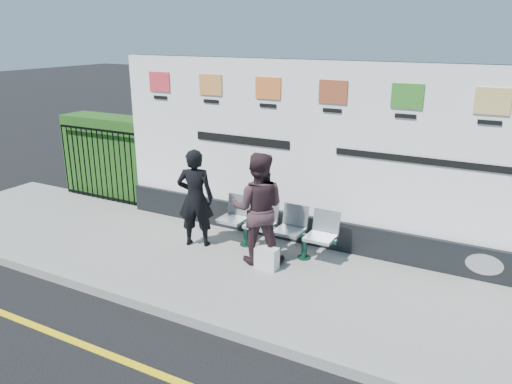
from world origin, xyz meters
TOP-DOWN VIEW (x-y plane):
  - ground at (0.00, 0.00)m, footprint 80.00×80.00m
  - pavement at (0.00, 2.50)m, footprint 14.00×3.00m
  - kerb at (0.00, 1.00)m, footprint 14.00×0.18m
  - yellow_line at (0.00, 0.00)m, footprint 14.00×0.10m
  - billboard at (0.50, 3.85)m, footprint 8.00×0.30m
  - hedge at (-4.58, 4.30)m, footprint 2.35×0.70m
  - railing at (-4.58, 3.85)m, footprint 2.05×0.06m
  - bench at (-0.18, 3.21)m, footprint 2.02×0.56m
  - woman_left at (-1.45, 2.85)m, footprint 0.70×0.59m
  - woman_right at (-0.25, 2.78)m, footprint 1.03×0.92m
  - handbag_brown at (-0.44, 3.21)m, footprint 0.27×0.18m
  - carrier_bag_white at (-0.01, 2.60)m, footprint 0.34×0.20m

SIDE VIEW (x-z plane):
  - ground at x=0.00m, z-range 0.00..0.00m
  - yellow_line at x=0.00m, z-range 0.00..0.01m
  - pavement at x=0.00m, z-range 0.00..0.12m
  - kerb at x=0.00m, z-range 0.00..0.14m
  - carrier_bag_white at x=-0.01m, z-range 0.12..0.46m
  - bench at x=-0.18m, z-range 0.12..0.55m
  - handbag_brown at x=-0.44m, z-range 0.55..0.74m
  - railing at x=-4.58m, z-range 0.12..1.66m
  - woman_left at x=-1.45m, z-range 0.12..1.76m
  - hedge at x=-4.58m, z-range 0.12..1.82m
  - woman_right at x=-0.25m, z-range 0.12..1.86m
  - billboard at x=0.50m, z-range -0.08..2.92m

